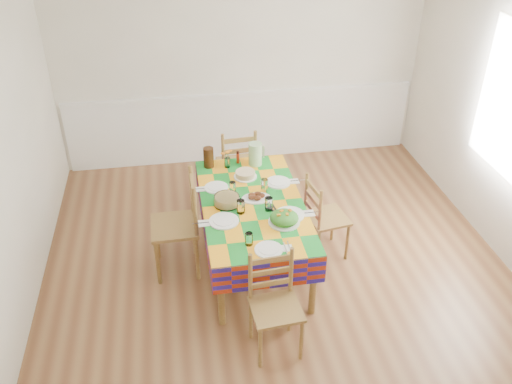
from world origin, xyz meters
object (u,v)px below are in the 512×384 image
at_px(chair_left, 179,225).
at_px(chair_right, 324,218).
at_px(dining_table, 253,209).
at_px(chair_far, 237,166).
at_px(green_pitcher, 255,154).
at_px(tea_pitcher, 209,157).
at_px(meat_platter, 256,197).
at_px(chair_near, 275,305).

bearing_deg(chair_left, chair_right, 89.25).
height_order(dining_table, chair_far, chair_far).
relative_size(dining_table, chair_left, 1.72).
bearing_deg(green_pitcher, chair_far, 110.08).
distance_m(green_pitcher, chair_far, 0.54).
height_order(green_pitcher, tea_pitcher, green_pitcher).
distance_m(dining_table, meat_platter, 0.12).
distance_m(meat_platter, chair_left, 0.77).
distance_m(chair_far, chair_left, 1.31).
distance_m(dining_table, chair_near, 1.12).
bearing_deg(tea_pitcher, dining_table, -65.63).
relative_size(green_pitcher, chair_right, 0.28).
height_order(green_pitcher, chair_right, green_pitcher).
relative_size(dining_table, chair_right, 2.02).
bearing_deg(chair_left, dining_table, 89.50).
bearing_deg(green_pitcher, meat_platter, -98.80).
relative_size(dining_table, chair_far, 1.88).
bearing_deg(chair_left, green_pitcher, 129.96).
bearing_deg(dining_table, meat_platter, 51.54).
distance_m(green_pitcher, chair_near, 1.87).
height_order(meat_platter, chair_right, chair_right).
bearing_deg(chair_near, chair_left, 117.54).
xyz_separation_m(dining_table, chair_left, (-0.70, 0.00, -0.11)).
bearing_deg(chair_right, chair_left, 80.63).
relative_size(green_pitcher, chair_left, 0.23).
bearing_deg(chair_far, green_pitcher, 106.28).
bearing_deg(green_pitcher, chair_left, -139.57).
height_order(dining_table, chair_right, chair_right).
bearing_deg(chair_right, dining_table, 80.38).
bearing_deg(chair_left, chair_near, 31.47).
bearing_deg(meat_platter, green_pitcher, 81.20).
bearing_deg(dining_table, chair_left, 179.97).
bearing_deg(chair_far, chair_near, 86.05).
distance_m(meat_platter, tea_pitcher, 0.80).
height_order(dining_table, green_pitcher, green_pitcher).
bearing_deg(tea_pitcher, green_pitcher, -3.79).
bearing_deg(chair_right, tea_pitcher, 44.97).
height_order(dining_table, meat_platter, meat_platter).
bearing_deg(chair_far, meat_platter, 88.39).
relative_size(chair_far, chair_right, 1.07).
bearing_deg(green_pitcher, chair_near, -94.65).
relative_size(dining_table, chair_near, 2.00).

